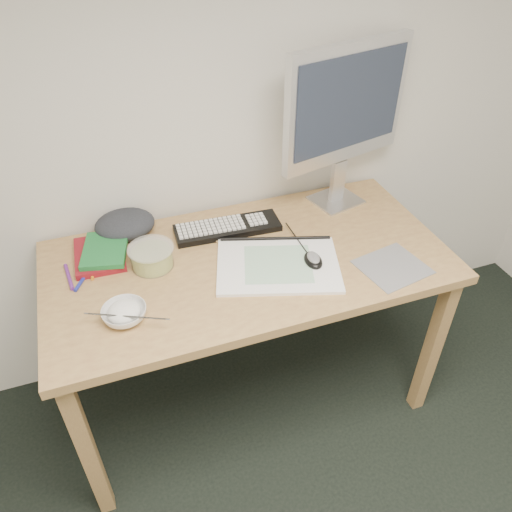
{
  "coord_description": "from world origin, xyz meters",
  "views": [
    {
      "loc": [
        -0.28,
        0.13,
        1.84
      ],
      "look_at": [
        0.15,
        1.34,
        0.83
      ],
      "focal_mm": 35.0,
      "sensor_mm": 36.0,
      "label": 1
    }
  ],
  "objects_px": {
    "sketchpad": "(278,265)",
    "keyboard": "(228,228)",
    "monitor": "(346,109)",
    "rice_bowl": "(125,314)",
    "desk": "(249,276)"
  },
  "relations": [
    {
      "from": "desk",
      "to": "rice_bowl",
      "type": "xyz_separation_m",
      "value": [
        -0.45,
        -0.15,
        0.1
      ]
    },
    {
      "from": "monitor",
      "to": "desk",
      "type": "bearing_deg",
      "value": -166.35
    },
    {
      "from": "desk",
      "to": "sketchpad",
      "type": "distance_m",
      "value": 0.14
    },
    {
      "from": "keyboard",
      "to": "monitor",
      "type": "xyz_separation_m",
      "value": [
        0.48,
        0.05,
        0.38
      ]
    },
    {
      "from": "monitor",
      "to": "sketchpad",
      "type": "bearing_deg",
      "value": -154.02
    },
    {
      "from": "keyboard",
      "to": "rice_bowl",
      "type": "xyz_separation_m",
      "value": [
        -0.43,
        -0.34,
        0.01
      ]
    },
    {
      "from": "sketchpad",
      "to": "monitor",
      "type": "height_order",
      "value": "monitor"
    },
    {
      "from": "desk",
      "to": "monitor",
      "type": "xyz_separation_m",
      "value": [
        0.46,
        0.24,
        0.47
      ]
    },
    {
      "from": "desk",
      "to": "keyboard",
      "type": "xyz_separation_m",
      "value": [
        -0.02,
        0.19,
        0.09
      ]
    },
    {
      "from": "sketchpad",
      "to": "rice_bowl",
      "type": "distance_m",
      "value": 0.53
    },
    {
      "from": "rice_bowl",
      "to": "sketchpad",
      "type": "bearing_deg",
      "value": 8.34
    },
    {
      "from": "monitor",
      "to": "keyboard",
      "type": "bearing_deg",
      "value": 172.44
    },
    {
      "from": "monitor",
      "to": "rice_bowl",
      "type": "relative_size",
      "value": 4.63
    },
    {
      "from": "sketchpad",
      "to": "keyboard",
      "type": "distance_m",
      "value": 0.28
    },
    {
      "from": "sketchpad",
      "to": "rice_bowl",
      "type": "xyz_separation_m",
      "value": [
        -0.53,
        -0.08,
        0.02
      ]
    }
  ]
}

